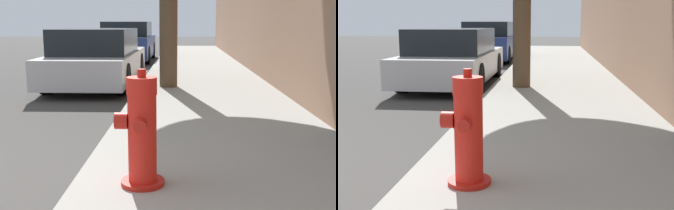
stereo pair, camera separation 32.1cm
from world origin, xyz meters
The scene contains 4 objects.
sidewalk_slab centered at (3.43, 0.00, 0.08)m, with size 2.64×40.00×0.15m.
fire_hydrant centered at (2.67, 0.10, 0.56)m, with size 0.37×0.38×0.89m.
parked_car_near centered at (1.09, 6.39, 0.61)m, with size 1.72×4.41×1.25m.
parked_car_mid centered at (1.01, 12.40, 0.68)m, with size 1.74×4.05×1.41m.
Camera 2 is at (3.29, -2.94, 1.38)m, focal length 45.00 mm.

